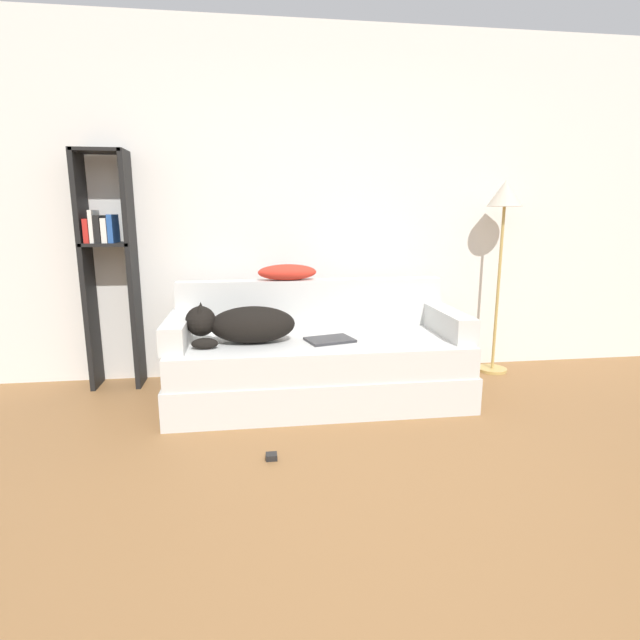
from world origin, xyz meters
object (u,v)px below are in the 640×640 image
Objects in this scene: floor_lamp at (504,213)px; laptop at (330,340)px; couch at (318,370)px; power_adapter at (272,457)px; dog at (242,324)px; throw_pillow at (287,272)px; bookshelf at (108,259)px.

laptop is at bearing -160.00° from floor_lamp.
couch is 0.26m from laptop.
floor_lamp reaches higher than couch.
dog is at bearing 100.55° from power_adapter.
floor_lamp is at bearing 34.08° from power_adapter.
floor_lamp reaches higher than throw_pillow.
floor_lamp is at bearing 16.17° from couch.
throw_pillow is (0.33, 0.42, 0.29)m from dog.
power_adapter is at bearing -135.20° from laptop.
power_adapter is at bearing -98.88° from throw_pillow.
bookshelf is 3.05m from floor_lamp.
power_adapter is at bearing -79.45° from dog.
dog is 11.91× the size of power_adapter.
dog is at bearing 162.33° from laptop.
dog is at bearing -166.05° from floor_lamp.
laptop is at bearing -2.51° from dog.
bookshelf reaches higher than couch.
dog is 0.61m from throw_pillow.
throw_pillow reaches higher than power_adapter.
throw_pillow reaches higher than laptop.
floor_lamp is (1.72, 0.09, 0.43)m from throw_pillow.
dog is 0.41× the size of bookshelf.
dog reaches higher than couch.
bookshelf is (-1.55, 0.61, 0.51)m from laptop.
floor_lamp is (1.48, 0.54, 0.85)m from laptop.
bookshelf is 2.01m from power_adapter.
laptop is 0.81× the size of throw_pillow.
dog is at bearing -31.05° from bookshelf.
dog is at bearing -128.40° from throw_pillow.
throw_pillow is (-0.25, 0.45, 0.41)m from laptop.
laptop is 0.20× the size of bookshelf.
couch is at bearing -63.04° from throw_pillow.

